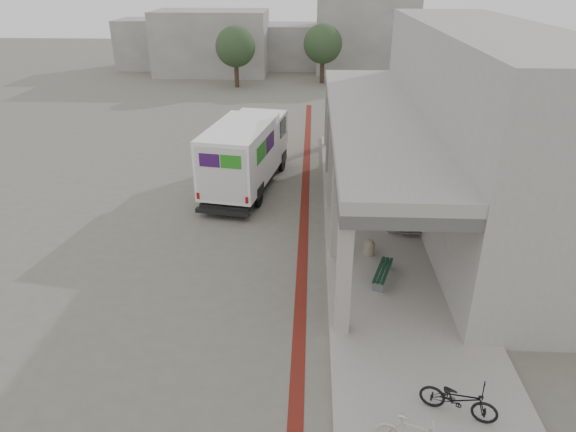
# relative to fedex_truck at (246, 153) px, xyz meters

# --- Properties ---
(ground) EXTENTS (120.00, 120.00, 0.00)m
(ground) POSITION_rel_fedex_truck_xyz_m (1.58, -6.52, -1.61)
(ground) COLOR #625E54
(ground) RESTS_ON ground
(bike_lane_stripe) EXTENTS (0.35, 40.00, 0.01)m
(bike_lane_stripe) POSITION_rel_fedex_truck_xyz_m (2.58, -4.52, -1.60)
(bike_lane_stripe) COLOR maroon
(bike_lane_stripe) RESTS_ON ground
(sidewalk) EXTENTS (4.40, 28.00, 0.12)m
(sidewalk) POSITION_rel_fedex_truck_xyz_m (5.58, -6.52, -1.55)
(sidewalk) COLOR gray
(sidewalk) RESTS_ON ground
(transit_building) EXTENTS (7.60, 17.00, 7.00)m
(transit_building) POSITION_rel_fedex_truck_xyz_m (8.41, -2.02, 1.79)
(transit_building) COLOR gray
(transit_building) RESTS_ON ground
(distant_backdrop) EXTENTS (28.00, 10.00, 6.50)m
(distant_backdrop) POSITION_rel_fedex_truck_xyz_m (-1.27, 29.36, 1.09)
(distant_backdrop) COLOR gray
(distant_backdrop) RESTS_ON ground
(tree_left) EXTENTS (3.20, 3.20, 4.80)m
(tree_left) POSITION_rel_fedex_truck_xyz_m (-3.42, 21.48, 1.57)
(tree_left) COLOR #38281C
(tree_left) RESTS_ON ground
(tree_mid) EXTENTS (3.20, 3.20, 4.80)m
(tree_mid) POSITION_rel_fedex_truck_xyz_m (3.58, 23.48, 1.57)
(tree_mid) COLOR #38281C
(tree_mid) RESTS_ON ground
(tree_right) EXTENTS (3.20, 3.20, 4.80)m
(tree_right) POSITION_rel_fedex_truck_xyz_m (11.58, 22.48, 1.57)
(tree_right) COLOR #38281C
(tree_right) RESTS_ON ground
(fedex_truck) EXTENTS (3.30, 7.34, 3.02)m
(fedex_truck) POSITION_rel_fedex_truck_xyz_m (0.00, 0.00, 0.00)
(fedex_truck) COLOR black
(fedex_truck) RESTS_ON ground
(bench) EXTENTS (0.82, 1.63, 0.37)m
(bench) POSITION_rel_fedex_truck_xyz_m (5.06, -7.55, -1.22)
(bench) COLOR slate
(bench) RESTS_ON sidewalk
(bollard_near) EXTENTS (0.37, 0.37, 0.55)m
(bollard_near) POSITION_rel_fedex_truck_xyz_m (4.80, -5.98, -1.21)
(bollard_near) COLOR gray
(bollard_near) RESTS_ON sidewalk
(bollard_far) EXTENTS (0.37, 0.37, 0.55)m
(bollard_far) POSITION_rel_fedex_truck_xyz_m (4.24, -3.25, -1.21)
(bollard_far) COLOR gray
(bollard_far) RESTS_ON sidewalk
(utility_cabinet) EXTENTS (0.56, 0.72, 1.12)m
(utility_cabinet) POSITION_rel_fedex_truck_xyz_m (5.88, -4.13, -0.93)
(utility_cabinet) COLOR gray
(utility_cabinet) RESTS_ON sidewalk
(bicycle_black) EXTENTS (1.73, 1.14, 0.86)m
(bicycle_black) POSITION_rel_fedex_truck_xyz_m (6.03, -12.78, -1.06)
(bicycle_black) COLOR black
(bicycle_black) RESTS_ON sidewalk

